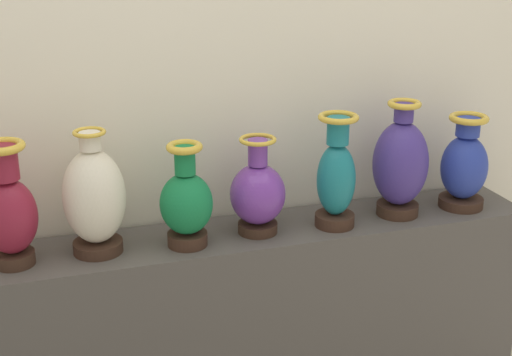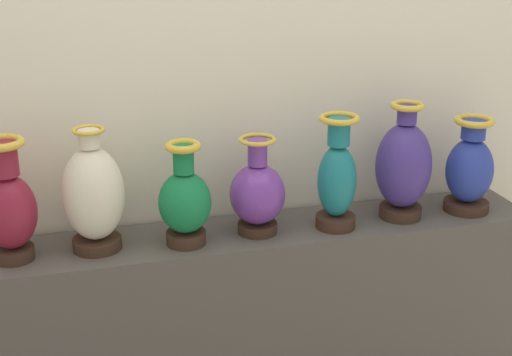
% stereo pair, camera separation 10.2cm
% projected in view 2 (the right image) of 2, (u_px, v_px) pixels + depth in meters
% --- Properties ---
extents(display_shelf, '(1.84, 0.29, 0.82)m').
position_uv_depth(display_shelf, '(256.00, 341.00, 2.48)').
color(display_shelf, '#4C4742').
rests_on(display_shelf, ground_plane).
extents(vase_burgundy, '(0.15, 0.15, 0.36)m').
position_uv_depth(vase_burgundy, '(9.00, 206.00, 2.08)').
color(vase_burgundy, '#382319').
rests_on(vase_burgundy, display_shelf).
extents(vase_ivory, '(0.18, 0.18, 0.37)m').
position_uv_depth(vase_ivory, '(94.00, 196.00, 2.15)').
color(vase_ivory, '#382319').
rests_on(vase_ivory, display_shelf).
extents(vase_emerald, '(0.16, 0.16, 0.32)m').
position_uv_depth(vase_emerald, '(185.00, 201.00, 2.20)').
color(vase_emerald, '#382319').
rests_on(vase_emerald, display_shelf).
extents(vase_violet, '(0.17, 0.17, 0.31)m').
position_uv_depth(vase_violet, '(258.00, 193.00, 2.28)').
color(vase_violet, '#382319').
rests_on(vase_violet, display_shelf).
extents(vase_teal, '(0.13, 0.13, 0.37)m').
position_uv_depth(vase_teal, '(337.00, 178.00, 2.31)').
color(vase_teal, '#382319').
rests_on(vase_teal, display_shelf).
extents(vase_indigo, '(0.18, 0.18, 0.39)m').
position_uv_depth(vase_indigo, '(403.00, 166.00, 2.38)').
color(vase_indigo, '#382319').
rests_on(vase_indigo, display_shelf).
extents(vase_cobalt, '(0.16, 0.16, 0.32)m').
position_uv_depth(vase_cobalt, '(470.00, 169.00, 2.45)').
color(vase_cobalt, '#382319').
rests_on(vase_cobalt, display_shelf).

